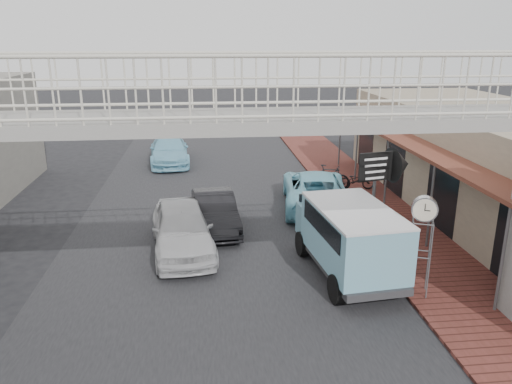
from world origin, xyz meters
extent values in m
plane|color=black|center=(0.00, 0.00, 0.00)|extent=(120.00, 120.00, 0.00)
cube|color=black|center=(0.00, 0.00, 0.01)|extent=(10.00, 60.00, 0.01)
cube|color=brown|center=(6.50, 3.00, 0.05)|extent=(3.00, 40.00, 0.10)
cube|color=gray|center=(11.00, 4.00, 2.00)|extent=(6.00, 18.00, 4.00)
cube|color=brown|center=(7.70, 4.00, 2.90)|extent=(1.80, 18.00, 0.12)
cube|color=silver|center=(8.05, 7.50, 3.30)|extent=(0.08, 2.60, 0.90)
cube|color=#B21914|center=(8.05, 1.00, 3.30)|extent=(0.08, 2.20, 0.80)
cube|color=gray|center=(0.00, -4.00, 5.12)|extent=(14.00, 2.00, 0.24)
cube|color=beige|center=(0.00, -3.05, 5.79)|extent=(14.00, 0.08, 1.10)
cube|color=beige|center=(0.00, -4.95, 5.79)|extent=(14.00, 0.08, 1.10)
imported|color=silver|center=(-1.02, 1.65, 0.79)|extent=(2.37, 4.80, 1.58)
imported|color=black|center=(0.08, 3.54, 0.66)|extent=(1.78, 4.15, 1.33)
imported|color=#7FCADD|center=(4.20, 5.61, 0.75)|extent=(3.21, 5.71, 1.51)
imported|color=#7FC3DD|center=(-2.16, 13.72, 0.72)|extent=(2.41, 5.12, 1.44)
cylinder|color=black|center=(2.77, 0.94, 0.39)|extent=(0.35, 0.81, 0.79)
cylinder|color=black|center=(4.51, 1.13, 0.39)|extent=(0.35, 0.81, 0.79)
cylinder|color=black|center=(3.09, -2.07, 0.39)|extent=(0.35, 0.81, 0.79)
cylinder|color=black|center=(4.83, -1.89, 0.39)|extent=(0.35, 0.81, 0.79)
cube|color=#73B1C8|center=(3.84, -0.81, 1.32)|extent=(2.28, 3.77, 1.52)
cube|color=#73B1C8|center=(3.62, 1.26, 1.07)|extent=(1.91, 1.20, 1.01)
cube|color=black|center=(3.84, -0.81, 1.74)|extent=(2.25, 3.11, 0.56)
cube|color=silver|center=(3.84, -0.81, 2.11)|extent=(2.30, 3.78, 0.07)
imported|color=black|center=(6.49, 7.46, 0.54)|extent=(1.69, 0.60, 0.88)
imported|color=black|center=(5.30, 7.72, 0.65)|extent=(1.89, 1.13, 1.09)
cylinder|color=#59595B|center=(5.17, -1.62, 1.12)|extent=(0.04, 0.04, 2.03)
cylinder|color=#59595B|center=(5.61, -1.80, 1.12)|extent=(0.04, 0.04, 2.03)
cylinder|color=#59595B|center=(4.99, -2.07, 1.12)|extent=(0.04, 0.04, 2.03)
cylinder|color=#59595B|center=(5.43, -2.25, 1.12)|extent=(0.04, 0.04, 2.03)
cylinder|color=silver|center=(5.30, -1.93, 2.47)|extent=(0.70, 0.46, 0.66)
cylinder|color=beige|center=(5.26, -2.05, 2.47)|extent=(0.55, 0.23, 0.58)
cylinder|color=beige|center=(5.34, -1.82, 2.47)|extent=(0.55, 0.23, 0.58)
cylinder|color=#59595B|center=(5.20, 1.55, 1.61)|extent=(0.10, 0.10, 3.01)
cube|color=black|center=(5.21, 1.52, 2.70)|extent=(1.23, 0.34, 0.94)
cone|color=black|center=(6.07, 1.72, 2.70)|extent=(0.87, 1.25, 1.14)
cube|color=white|center=(5.16, 1.47, 2.65)|extent=(0.81, 0.20, 0.62)
camera|label=1|loc=(-0.21, -13.39, 6.63)|focal=35.00mm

